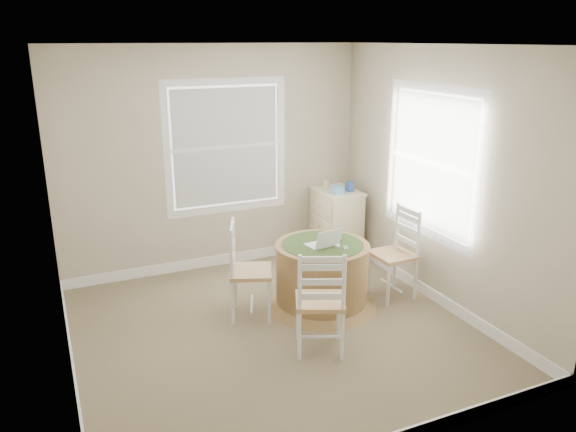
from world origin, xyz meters
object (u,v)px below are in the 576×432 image
round_table (322,272)px  chair_right (393,254)px  chair_near (320,301)px  corner_chest (336,223)px  laptop (323,243)px  chair_left (251,271)px

round_table → chair_right: chair_right is taller
chair_near → corner_chest: chair_near is taller
laptop → chair_near: bearing=52.9°
chair_left → corner_chest: chair_left is taller
chair_near → chair_right: (1.20, 0.66, 0.00)m
chair_right → laptop: size_ratio=2.90×
chair_near → corner_chest: 2.30m
round_table → chair_right: 0.80m
chair_left → chair_right: size_ratio=1.00×
round_table → chair_right: size_ratio=1.19×
chair_right → laptop: chair_right is taller
corner_chest → chair_right: bearing=-92.5°
chair_right → chair_left: bearing=-99.2°
chair_near → chair_right: same height
chair_left → chair_right: 1.53m
chair_right → laptop: 0.84m
chair_left → chair_right: same height
chair_right → round_table: bearing=-98.9°
round_table → chair_near: 0.87m
chair_near → laptop: bearing=-95.7°
chair_left → laptop: (0.72, -0.14, 0.23)m
round_table → corner_chest: corner_chest is taller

